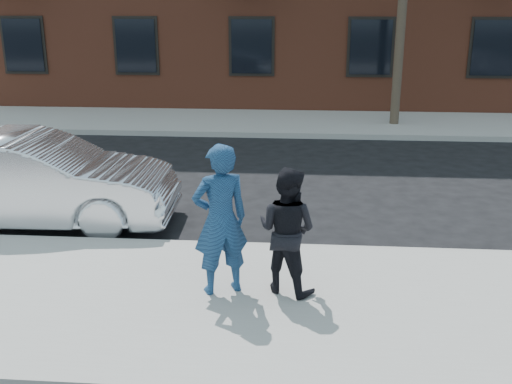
{
  "coord_description": "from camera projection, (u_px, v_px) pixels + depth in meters",
  "views": [
    {
      "loc": [
        1.8,
        -6.76,
        3.66
      ],
      "look_at": [
        1.23,
        0.4,
        1.34
      ],
      "focal_mm": 42.0,
      "sensor_mm": 36.0,
      "label": 1
    }
  ],
  "objects": [
    {
      "name": "near_sidewalk",
      "position": [
        153.0,
        303.0,
        7.41
      ],
      "size": [
        50.0,
        3.5,
        0.15
      ],
      "primitive_type": "cube",
      "color": "gray",
      "rests_on": "ground"
    },
    {
      "name": "man_hoodie",
      "position": [
        220.0,
        220.0,
        7.27
      ],
      "size": [
        0.82,
        0.71,
        1.91
      ],
      "rotation": [
        0.0,
        0.0,
        3.57
      ],
      "color": "navy",
      "rests_on": "near_sidewalk"
    },
    {
      "name": "silver_sedan",
      "position": [
        32.0,
        180.0,
        9.97
      ],
      "size": [
        4.79,
        1.83,
        1.56
      ],
      "primitive_type": "imported",
      "rotation": [
        0.0,
        0.0,
        1.61
      ],
      "color": "silver",
      "rests_on": "ground"
    },
    {
      "name": "far_curb",
      "position": [
        237.0,
        135.0,
        16.61
      ],
      "size": [
        50.0,
        0.1,
        0.15
      ],
      "primitive_type": "cube",
      "color": "#999691",
      "rests_on": "ground"
    },
    {
      "name": "ground",
      "position": [
        158.0,
        299.0,
        7.67
      ],
      "size": [
        100.0,
        100.0,
        0.0
      ],
      "primitive_type": "plane",
      "color": "black",
      "rests_on": "ground"
    },
    {
      "name": "man_peacoat",
      "position": [
        287.0,
        230.0,
        7.35
      ],
      "size": [
        0.97,
        0.89,
        1.61
      ],
      "rotation": [
        0.0,
        0.0,
        2.68
      ],
      "color": "black",
      "rests_on": "near_sidewalk"
    },
    {
      "name": "near_curb",
      "position": [
        181.0,
        246.0,
        9.12
      ],
      "size": [
        50.0,
        0.1,
        0.15
      ],
      "primitive_type": "cube",
      "color": "#999691",
      "rests_on": "ground"
    },
    {
      "name": "far_sidewalk",
      "position": [
        244.0,
        122.0,
        18.32
      ],
      "size": [
        50.0,
        3.5,
        0.15
      ],
      "primitive_type": "cube",
      "color": "gray",
      "rests_on": "ground"
    }
  ]
}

